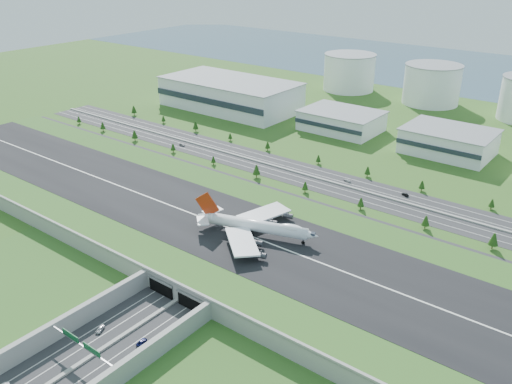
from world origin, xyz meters
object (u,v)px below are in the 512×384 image
Objects in this scene: boeing_747 at (256,226)px; car_7 at (347,180)px; car_0 at (100,329)px; car_5 at (405,195)px; car_2 at (142,342)px; fuel_tank_a at (349,72)px; car_4 at (182,145)px.

car_7 is at bearing 75.97° from boeing_747.
car_0 is 1.03× the size of car_5.
car_0 is 18.61m from car_2.
car_4 is (-12.69, -223.71, -16.60)m from fuel_tank_a.
car_5 reaches higher than car_7.
boeing_747 is 101.13m from car_7.
boeing_747 reaches higher than car_0.
car_5 is at bearing -53.59° from fuel_tank_a.
car_7 reaches higher than car_2.
car_5 is at bearing 112.23° from car_7.
car_0 is 0.99× the size of car_2.
boeing_747 is 12.91× the size of car_4.
car_0 is at bearing -114.59° from boeing_747.
car_0 reaches higher than car_7.
car_7 is (3.70, 183.43, -0.07)m from car_0.
car_0 reaches higher than car_2.
car_2 is (128.69, -386.19, -16.70)m from fuel_tank_a.
boeing_747 is 12.19× the size of car_2.
car_7 is at bearing -63.87° from car_5.
car_5 is 37.24m from car_7.
car_2 is at bearing -8.55° from car_0.
fuel_tank_a is at bearing -120.60° from car_5.
car_2 is at bearing -71.57° from fuel_tank_a.
car_4 is at bearing -60.72° from car_5.
car_5 is (22.93, 180.60, 0.10)m from car_2.
boeing_747 is at bearing -122.29° from car_4.
car_2 is (17.96, 4.88, -0.15)m from car_0.
fuel_tank_a reaches higher than car_0.
boeing_747 reaches higher than car_7.
fuel_tank_a reaches higher than boeing_747.
car_0 is (-10.09, -83.28, -12.45)m from boeing_747.
boeing_747 is 158.27m from car_4.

